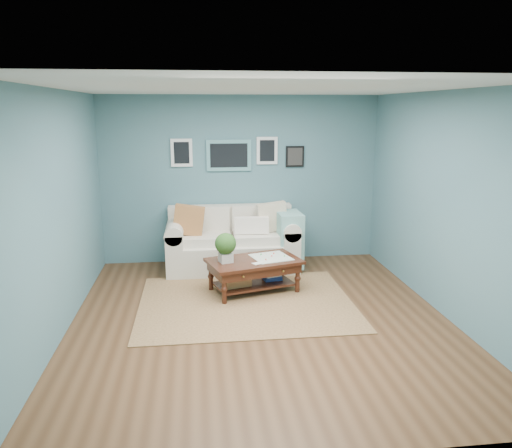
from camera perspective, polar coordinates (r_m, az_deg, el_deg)
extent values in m
plane|color=brown|center=(6.14, 0.53, -10.79)|extent=(5.00, 5.00, 0.00)
plane|color=white|center=(5.62, 0.59, 15.27)|extent=(5.00, 5.00, 0.00)
cube|color=slate|center=(8.18, -1.72, 5.09)|extent=(4.50, 0.02, 2.70)
cube|color=slate|center=(3.35, 6.15, -6.75)|extent=(4.50, 0.02, 2.70)
cube|color=slate|center=(5.88, -21.73, 1.02)|extent=(0.02, 5.00, 2.70)
cube|color=slate|center=(6.42, 20.92, 2.02)|extent=(0.02, 5.00, 2.70)
cube|color=#5C979B|center=(8.09, -3.12, 7.84)|extent=(0.72, 0.03, 0.50)
cube|color=black|center=(8.08, -3.12, 7.83)|extent=(0.60, 0.01, 0.38)
cube|color=white|center=(8.08, -8.50, 8.06)|extent=(0.34, 0.03, 0.44)
cube|color=white|center=(8.15, 1.27, 8.39)|extent=(0.34, 0.03, 0.44)
cube|color=black|center=(8.24, 4.46, 7.70)|extent=(0.30, 0.03, 0.34)
cube|color=brown|center=(6.60, -1.14, -8.97)|extent=(2.76, 2.21, 0.01)
cube|color=silver|center=(7.91, -2.75, -3.56)|extent=(1.51, 0.94, 0.45)
cube|color=silver|center=(8.14, -2.97, 0.40)|extent=(1.98, 0.23, 0.51)
cube|color=silver|center=(7.87, -9.20, -3.00)|extent=(0.26, 0.94, 0.66)
cube|color=silver|center=(7.99, 3.59, -2.61)|extent=(0.26, 0.94, 0.66)
cylinder|color=silver|center=(7.78, -9.29, -0.66)|extent=(0.28, 0.94, 0.28)
cylinder|color=silver|center=(7.90, 3.62, -0.30)|extent=(0.28, 0.94, 0.28)
cube|color=silver|center=(7.75, -5.73, -1.71)|extent=(0.77, 0.60, 0.14)
cube|color=silver|center=(7.80, 0.23, -1.54)|extent=(0.77, 0.60, 0.14)
cube|color=silver|center=(7.98, -5.82, 0.64)|extent=(0.77, 0.13, 0.38)
cube|color=silver|center=(8.03, -0.04, 0.80)|extent=(0.77, 0.13, 0.38)
cube|color=#C56E3C|center=(7.69, -7.68, 0.45)|extent=(0.51, 0.18, 0.51)
cube|color=#F1E2CC|center=(7.85, 1.85, 0.82)|extent=(0.50, 0.19, 0.49)
cube|color=white|center=(7.70, -0.52, -0.14)|extent=(0.53, 0.13, 0.26)
cube|color=#7EBEB0|center=(7.82, 3.77, -1.73)|extent=(0.36, 0.59, 0.85)
cube|color=black|center=(6.86, -0.24, -4.26)|extent=(1.39, 1.04, 0.04)
cube|color=black|center=(6.88, -0.24, -4.91)|extent=(1.28, 0.93, 0.12)
cube|color=black|center=(6.96, -0.24, -6.83)|extent=(1.16, 0.81, 0.03)
sphere|color=gold|center=(6.49, -1.45, -6.05)|extent=(0.03, 0.03, 0.03)
sphere|color=gold|center=(6.71, 3.14, -5.41)|extent=(0.03, 0.03, 0.03)
cylinder|color=black|center=(6.50, -3.66, -7.42)|extent=(0.06, 0.06, 0.42)
cylinder|color=black|center=(6.91, 4.77, -6.19)|extent=(0.06, 0.06, 0.42)
cylinder|color=black|center=(7.00, -5.19, -5.94)|extent=(0.06, 0.06, 0.42)
cylinder|color=black|center=(7.38, 2.76, -4.90)|extent=(0.06, 0.06, 0.42)
cube|color=beige|center=(6.74, -3.48, -3.85)|extent=(0.20, 0.20, 0.12)
sphere|color=#2B521F|center=(6.69, -3.50, -2.25)|extent=(0.29, 0.29, 0.29)
cube|color=white|center=(6.95, 1.71, -3.82)|extent=(0.61, 0.61, 0.01)
cube|color=#986F48|center=(6.83, -2.24, -6.20)|extent=(0.40, 0.33, 0.21)
cube|color=navy|center=(7.07, 1.86, -5.92)|extent=(0.29, 0.25, 0.12)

